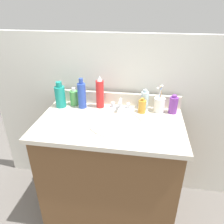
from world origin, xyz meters
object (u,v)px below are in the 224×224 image
bottle_toner_green (74,97)px  bottle_cream_purple (173,105)px  bottle_gel_clear (145,100)px  bottle_oil_amber (142,106)px  bottle_mouthwash_teal (60,96)px  cup_white_ceramic (159,104)px  bottle_shampoo_blue (82,95)px  faucet (120,106)px  bottle_spray_red (100,93)px

bottle_toner_green → bottle_cream_purple: bearing=-1.8°
bottle_gel_clear → bottle_oil_amber: bearing=-103.1°
bottle_mouthwash_teal → cup_white_ceramic: 0.70m
bottle_shampoo_blue → bottle_oil_amber: bearing=-1.6°
faucet → bottle_gel_clear: size_ratio=1.11×
faucet → bottle_cream_purple: 0.36m
faucet → bottle_shampoo_blue: bottle_shampoo_blue is taller
bottle_toner_green → cup_white_ceramic: (0.61, -0.02, -0.00)m
bottle_gel_clear → cup_white_ceramic: size_ratio=0.76×
bottle_mouthwash_teal → bottle_gel_clear: bottle_mouthwash_teal is taller
bottle_cream_purple → cup_white_ceramic: bearing=176.0°
faucet → bottle_toner_green: bottle_toner_green is taller
bottle_mouthwash_teal → cup_white_ceramic: size_ratio=0.99×
bottle_shampoo_blue → bottle_toner_green: (-0.07, 0.04, -0.04)m
bottle_mouthwash_teal → cup_white_ceramic: cup_white_ceramic is taller
bottle_spray_red → bottle_cream_purple: (0.51, -0.01, -0.05)m
faucet → bottle_oil_amber: 0.15m
bottle_spray_red → cup_white_ceramic: bearing=-0.8°
bottle_cream_purple → bottle_toner_green: (-0.70, 0.02, -0.00)m
bottle_oil_amber → bottle_cream_purple: 0.21m
bottle_gel_clear → bottle_toner_green: (-0.51, -0.02, -0.01)m
bottle_cream_purple → bottle_shampoo_blue: bottle_shampoo_blue is taller
bottle_shampoo_blue → cup_white_ceramic: 0.54m
bottle_spray_red → bottle_toner_green: bottle_spray_red is taller
bottle_oil_amber → bottle_toner_green: (-0.49, 0.05, 0.01)m
cup_white_ceramic → bottle_mouthwash_teal: bearing=-177.5°
bottle_shampoo_blue → bottle_toner_green: size_ratio=1.64×
faucet → bottle_mouthwash_teal: bearing=-177.1°
bottle_oil_amber → bottle_shampoo_blue: 0.43m
bottle_mouthwash_teal → bottle_cream_purple: bearing=1.7°
bottle_cream_purple → bottle_mouthwash_teal: size_ratio=0.70×
bottle_spray_red → bottle_mouthwash_teal: (-0.28, -0.04, -0.03)m
bottle_spray_red → bottle_mouthwash_teal: bottle_spray_red is taller
faucet → bottle_mouthwash_teal: 0.43m
faucet → cup_white_ceramic: (0.27, 0.01, 0.03)m
bottle_cream_purple → cup_white_ceramic: size_ratio=0.70×
bottle_spray_red → bottle_toner_green: (-0.20, 0.01, -0.05)m
bottle_cream_purple → bottle_shampoo_blue: size_ratio=0.60×
faucet → cup_white_ceramic: 0.27m
bottle_oil_amber → faucet: bearing=171.2°
bottle_oil_amber → bottle_shampoo_blue: size_ratio=0.48×
bottle_gel_clear → bottle_cream_purple: bearing=-11.0°
bottle_toner_green → bottle_oil_amber: bearing=-5.5°
faucet → bottle_mouthwash_teal: size_ratio=0.85×
faucet → bottle_mouthwash_teal: bottle_mouthwash_teal is taller
bottle_gel_clear → cup_white_ceramic: (0.10, -0.03, -0.01)m
bottle_shampoo_blue → bottle_gel_clear: bearing=6.7°
faucet → cup_white_ceramic: cup_white_ceramic is taller
bottle_toner_green → cup_white_ceramic: bearing=-1.5°
faucet → bottle_cream_purple: bearing=0.4°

